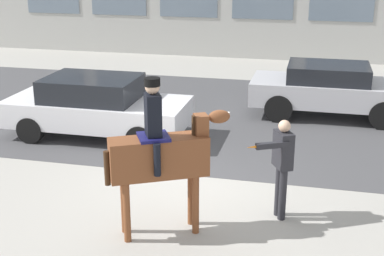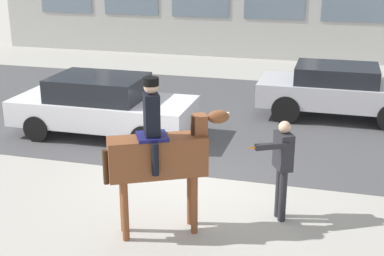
% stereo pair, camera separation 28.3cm
% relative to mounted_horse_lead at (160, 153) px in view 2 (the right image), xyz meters
% --- Properties ---
extents(ground_plane, '(80.00, 80.00, 0.00)m').
position_rel_mounted_horse_lead_xyz_m(ground_plane, '(-0.06, 1.79, -1.37)').
color(ground_plane, '#9E9B93').
extents(road_surface, '(24.43, 8.50, 0.01)m').
position_rel_mounted_horse_lead_xyz_m(road_surface, '(-0.06, 6.54, -1.36)').
color(road_surface, '#444447').
rests_on(road_surface, ground_plane).
extents(mounted_horse_lead, '(1.83, 1.16, 2.56)m').
position_rel_mounted_horse_lead_xyz_m(mounted_horse_lead, '(0.00, 0.00, 0.00)').
color(mounted_horse_lead, brown).
rests_on(mounted_horse_lead, ground_plane).
extents(pedestrian_bystander, '(0.75, 0.74, 1.74)m').
position_rel_mounted_horse_lead_xyz_m(pedestrian_bystander, '(1.79, 0.94, -0.34)').
color(pedestrian_bystander, '#232328').
rests_on(pedestrian_bystander, ground_plane).
extents(street_car_near_lane, '(4.37, 1.90, 1.47)m').
position_rel_mounted_horse_lead_xyz_m(street_car_near_lane, '(-2.88, 4.16, -0.61)').
color(street_car_near_lane, silver).
rests_on(street_car_near_lane, ground_plane).
extents(street_car_far_lane, '(4.25, 1.86, 1.44)m').
position_rel_mounted_horse_lead_xyz_m(street_car_far_lane, '(2.64, 7.09, -0.59)').
color(street_car_far_lane, '#B7B7BC').
rests_on(street_car_far_lane, ground_plane).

